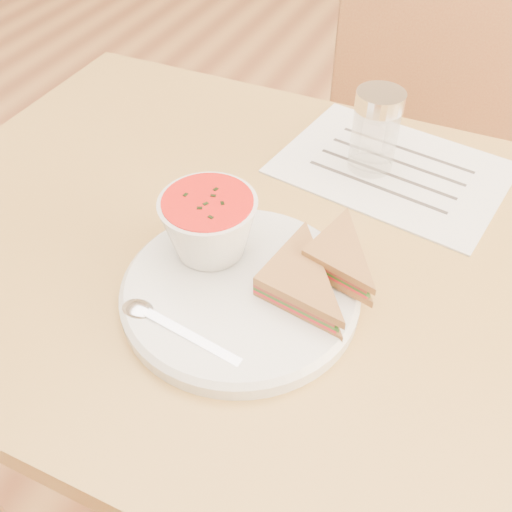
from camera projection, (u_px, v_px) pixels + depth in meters
The scene contains 10 objects.
floor at pixel (270, 497), 1.22m from camera, with size 5.00×6.00×0.01m, color #925535.
dining_table at pixel (274, 405), 0.96m from camera, with size 1.00×0.70×0.75m, color olive, non-canonical shape.
chair_far at pixel (434, 215), 1.14m from camera, with size 0.43×0.43×0.97m, color brown, non-canonical shape.
plate at pixel (240, 292), 0.63m from camera, with size 0.26×0.26×0.02m, color silver, non-canonical shape.
soup_bowl at pixel (209, 228), 0.64m from camera, with size 0.11×0.11×0.08m, color silver, non-canonical shape.
sandwich_half_a at pixel (253, 288), 0.60m from camera, with size 0.11×0.11×0.03m, color #AD7D3D, non-canonical shape.
sandwich_half_b at pixel (301, 260), 0.62m from camera, with size 0.09×0.09×0.03m, color #AD7D3D, non-canonical shape.
spoon at pixel (178, 330), 0.58m from camera, with size 0.18×0.04×0.01m, color silver, non-canonical shape.
paper_menu at pixel (392, 168), 0.81m from camera, with size 0.30×0.22×0.00m, color white, non-canonical shape.
condiment_shaker at pixel (375, 132), 0.77m from camera, with size 0.06×0.06×0.12m, color silver, non-canonical shape.
Camera 1 is at (0.18, -0.47, 1.23)m, focal length 40.00 mm.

